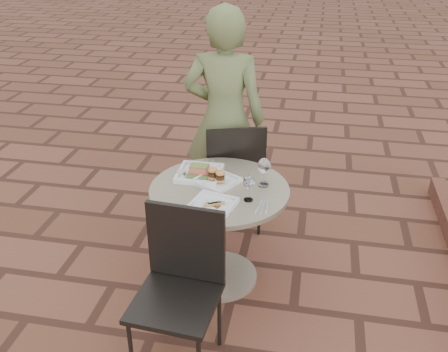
% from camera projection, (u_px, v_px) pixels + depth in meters
% --- Properties ---
extents(ground, '(60.00, 60.00, 0.00)m').
position_uv_depth(ground, '(231.00, 300.00, 3.33)').
color(ground, brown).
rests_on(ground, ground).
extents(cafe_table, '(0.90, 0.90, 0.73)m').
position_uv_depth(cafe_table, '(220.00, 220.00, 3.31)').
color(cafe_table, gray).
rests_on(cafe_table, ground).
extents(chair_far, '(0.56, 0.56, 0.93)m').
position_uv_depth(chair_far, '(234.00, 169.00, 3.82)').
color(chair_far, black).
rests_on(chair_far, ground).
extents(chair_near, '(0.47, 0.47, 0.93)m').
position_uv_depth(chair_near, '(181.00, 276.00, 2.70)').
color(chair_near, black).
rests_on(chair_near, ground).
extents(diner, '(0.65, 0.43, 1.74)m').
position_uv_depth(diner, '(224.00, 120.00, 3.86)').
color(diner, '#586336').
rests_on(diner, ground).
extents(plate_salmon, '(0.29, 0.29, 0.08)m').
position_uv_depth(plate_salmon, '(199.00, 173.00, 3.33)').
color(plate_salmon, silver).
rests_on(plate_salmon, cafe_table).
extents(plate_sliders, '(0.33, 0.33, 0.16)m').
position_uv_depth(plate_sliders, '(217.00, 179.00, 3.24)').
color(plate_sliders, silver).
rests_on(plate_sliders, cafe_table).
extents(plate_tuna, '(0.30, 0.30, 0.03)m').
position_uv_depth(plate_tuna, '(212.00, 205.00, 2.98)').
color(plate_tuna, silver).
rests_on(plate_tuna, cafe_table).
extents(wine_glass_right, '(0.07, 0.07, 0.17)m').
position_uv_depth(wine_glass_right, '(249.00, 183.00, 3.01)').
color(wine_glass_right, white).
rests_on(wine_glass_right, cafe_table).
extents(wine_glass_mid, '(0.08, 0.08, 0.19)m').
position_uv_depth(wine_glass_mid, '(264.00, 166.00, 3.16)').
color(wine_glass_mid, white).
rests_on(wine_glass_mid, cafe_table).
extents(wine_glass_far, '(0.07, 0.07, 0.17)m').
position_uv_depth(wine_glass_far, '(266.00, 167.00, 3.19)').
color(wine_glass_far, white).
rests_on(wine_glass_far, cafe_table).
extents(steel_ramekin, '(0.07, 0.07, 0.05)m').
position_uv_depth(steel_ramekin, '(181.00, 174.00, 3.32)').
color(steel_ramekin, silver).
rests_on(steel_ramekin, cafe_table).
extents(cutlery_set, '(0.09, 0.19, 0.00)m').
position_uv_depth(cutlery_set, '(263.00, 207.00, 2.98)').
color(cutlery_set, silver).
rests_on(cutlery_set, cafe_table).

